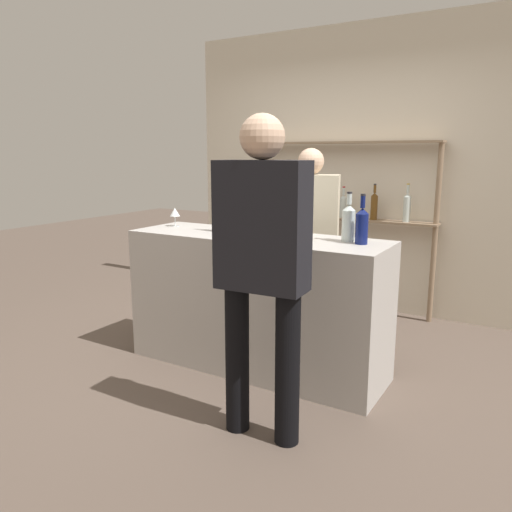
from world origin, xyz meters
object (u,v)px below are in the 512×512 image
(wine_glass, at_px, (175,213))
(counter_bottle_4, at_px, (303,220))
(customer_right, at_px, (262,257))
(server_behind_counter, at_px, (309,231))
(counter_bottle_1, at_px, (362,225))
(counter_bottle_2, at_px, (288,222))
(counter_bottle_3, at_px, (348,222))
(counter_bottle_0, at_px, (220,215))

(wine_glass, bearing_deg, counter_bottle_4, -1.33)
(counter_bottle_4, distance_m, customer_right, 0.85)
(server_behind_counter, height_order, customer_right, customer_right)
(server_behind_counter, xyz_separation_m, customer_right, (0.41, -1.50, 0.10))
(counter_bottle_4, bearing_deg, counter_bottle_1, 2.15)
(counter_bottle_2, bearing_deg, counter_bottle_3, 39.58)
(counter_bottle_4, relative_size, server_behind_counter, 0.20)
(wine_glass, height_order, customer_right, customer_right)
(counter_bottle_2, relative_size, wine_glass, 2.41)
(counter_bottle_1, bearing_deg, counter_bottle_3, 156.64)
(counter_bottle_1, xyz_separation_m, wine_glass, (-1.55, 0.01, -0.01))
(counter_bottle_0, bearing_deg, counter_bottle_1, 1.65)
(counter_bottle_1, distance_m, wine_glass, 1.55)
(counter_bottle_3, xyz_separation_m, counter_bottle_4, (-0.30, -0.06, -0.00))
(counter_bottle_1, distance_m, server_behind_counter, 0.96)
(counter_bottle_1, relative_size, counter_bottle_2, 0.90)
(counter_bottle_4, xyz_separation_m, wine_glass, (-1.14, 0.03, -0.02))
(counter_bottle_0, height_order, wine_glass, counter_bottle_0)
(counter_bottle_0, relative_size, counter_bottle_2, 0.95)
(counter_bottle_0, relative_size, server_behind_counter, 0.21)
(counter_bottle_2, xyz_separation_m, counter_bottle_4, (0.01, 0.20, -0.01))
(counter_bottle_0, distance_m, counter_bottle_1, 1.09)
(counter_bottle_4, bearing_deg, counter_bottle_2, -93.08)
(counter_bottle_1, bearing_deg, counter_bottle_4, -177.85)
(counter_bottle_1, relative_size, customer_right, 0.18)
(counter_bottle_1, height_order, customer_right, customer_right)
(counter_bottle_0, bearing_deg, counter_bottle_2, -15.29)
(counter_bottle_1, relative_size, counter_bottle_3, 0.98)
(counter_bottle_2, bearing_deg, counter_bottle_0, 164.71)
(server_behind_counter, bearing_deg, counter_bottle_3, 25.11)
(counter_bottle_3, height_order, wine_glass, counter_bottle_3)
(counter_bottle_4, height_order, customer_right, customer_right)
(counter_bottle_2, bearing_deg, wine_glass, 168.78)
(counter_bottle_0, distance_m, counter_bottle_2, 0.69)
(counter_bottle_2, height_order, wine_glass, counter_bottle_2)
(counter_bottle_3, bearing_deg, customer_right, -99.35)
(counter_bottle_0, distance_m, counter_bottle_3, 0.98)
(server_behind_counter, bearing_deg, counter_bottle_0, -48.33)
(counter_bottle_4, distance_m, wine_glass, 1.14)
(wine_glass, xyz_separation_m, server_behind_counter, (0.88, 0.65, -0.17))
(server_behind_counter, bearing_deg, wine_glass, -70.81)
(counter_bottle_1, height_order, counter_bottle_2, counter_bottle_2)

